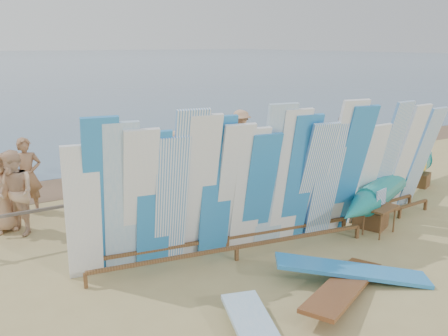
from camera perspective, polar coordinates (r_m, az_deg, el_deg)
ground at (r=8.90m, az=1.83°, el=-12.41°), size 160.00×160.00×0.00m
wet_sand_strip at (r=15.07m, az=-12.95°, el=-1.20°), size 40.00×2.60×0.01m
fence at (r=11.11m, az=-6.44°, el=-3.29°), size 12.08×0.08×0.90m
main_surfboard_rack at (r=9.04m, az=1.04°, el=-2.59°), size 6.09×1.72×3.02m
side_surfboard_rack at (r=11.93m, az=20.04°, el=0.43°), size 2.55×0.91×2.84m
outrigger_canoe at (r=13.02m, az=20.22°, el=-1.28°), size 6.90×3.49×1.03m
vendor_table at (r=10.96m, az=18.16°, el=-5.86°), size 0.87×0.71×1.01m
flat_board_d at (r=8.89m, az=15.08°, el=-13.00°), size 2.57×1.90×0.42m
flat_board_c at (r=8.41m, az=14.21°, el=-14.62°), size 2.64×1.75×0.36m
beach_chair_left at (r=12.00m, az=-8.79°, el=-3.97°), size 0.56×0.58×0.80m
beach_chair_right at (r=12.45m, az=-0.64°, el=-2.93°), size 0.83×0.84×0.93m
stroller at (r=12.38m, az=-4.38°, el=-2.33°), size 0.80×0.92×1.06m
beachgoer_2 at (r=11.13m, az=-23.87°, el=-2.82°), size 0.77×1.01×1.88m
beachgoer_10 at (r=17.32m, az=13.91°, el=3.49°), size 0.99×0.61×1.57m
beachgoer_8 at (r=14.39m, az=6.83°, el=1.57°), size 0.78×0.82×1.58m
beachgoer_5 at (r=13.03m, az=-14.48°, el=-0.04°), size 1.57×1.22×1.65m
beachgoer_extra_0 at (r=17.85m, az=16.18°, el=4.06°), size 0.61×1.22×1.81m
beachgoer_6 at (r=13.75m, az=-5.66°, el=1.14°), size 0.71×0.90×1.65m
beachgoer_9 at (r=16.31m, az=2.02°, el=3.76°), size 0.61×1.25×1.87m
beachgoer_4 at (r=13.03m, az=-3.62°, el=0.85°), size 1.11×0.54×1.85m
beachgoer_7 at (r=15.08m, az=-1.27°, el=2.36°), size 0.66×0.48×1.62m
beachgoer_3 at (r=13.63m, az=-12.90°, el=0.85°), size 1.19×0.94×1.72m
beachgoer_0 at (r=11.51m, az=-25.27°, el=-2.67°), size 0.94×0.59×1.78m
beachgoer_1 at (r=12.52m, az=-22.59°, el=-0.83°), size 0.74×0.49×1.87m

